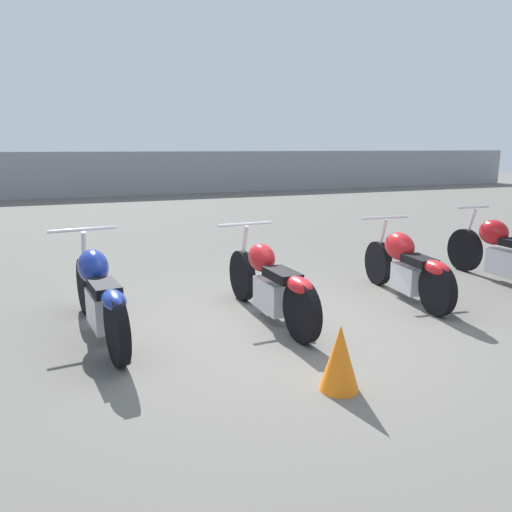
{
  "coord_description": "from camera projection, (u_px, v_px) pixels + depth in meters",
  "views": [
    {
      "loc": [
        -2.11,
        -4.51,
        1.88
      ],
      "look_at": [
        0.0,
        0.7,
        0.65
      ],
      "focal_mm": 35.0,
      "sensor_mm": 36.0,
      "label": 1
    }
  ],
  "objects": [
    {
      "name": "ground_plane",
      "position": [
        281.0,
        329.0,
        5.26
      ],
      "size": [
        60.0,
        60.0,
        0.0
      ],
      "primitive_type": "plane",
      "color": "#5B5954"
    },
    {
      "name": "fence_back",
      "position": [
        111.0,
        174.0,
        19.24
      ],
      "size": [
        40.0,
        0.04,
        1.71
      ],
      "color": "gray",
      "rests_on": "ground_plane"
    },
    {
      "name": "motorcycle_slot_1",
      "position": [
        99.0,
        294.0,
        4.99
      ],
      "size": [
        0.73,
        2.22,
        1.01
      ],
      "rotation": [
        0.0,
        0.0,
        0.1
      ],
      "color": "black",
      "rests_on": "ground_plane"
    },
    {
      "name": "motorcycle_slot_2",
      "position": [
        270.0,
        283.0,
        5.48
      ],
      "size": [
        0.69,
        2.15,
        0.99
      ],
      "rotation": [
        0.0,
        0.0,
        0.04
      ],
      "color": "black",
      "rests_on": "ground_plane"
    },
    {
      "name": "motorcycle_slot_3",
      "position": [
        406.0,
        265.0,
        6.25
      ],
      "size": [
        0.69,
        1.97,
        0.97
      ],
      "rotation": [
        0.0,
        0.0,
        -0.12
      ],
      "color": "black",
      "rests_on": "ground_plane"
    },
    {
      "name": "motorcycle_slot_4",
      "position": [
        503.0,
        251.0,
        7.0
      ],
      "size": [
        0.58,
        2.05,
        1.02
      ],
      "rotation": [
        0.0,
        0.0,
        -0.04
      ],
      "color": "black",
      "rests_on": "ground_plane"
    },
    {
      "name": "traffic_cone_near",
      "position": [
        340.0,
        358.0,
        3.9
      ],
      "size": [
        0.32,
        0.32,
        0.54
      ],
      "color": "orange",
      "rests_on": "ground_plane"
    }
  ]
}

